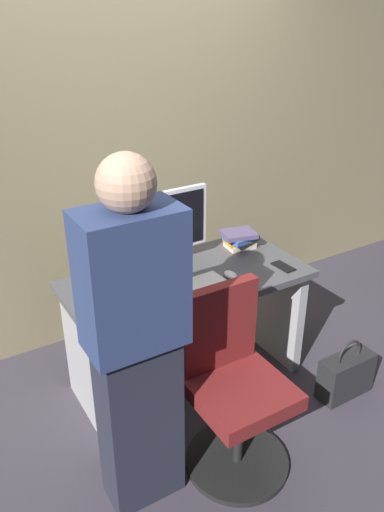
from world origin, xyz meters
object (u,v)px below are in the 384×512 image
object	(u,v)px
monitor	(164,226)
cup_by_monitor	(107,270)
desk	(188,311)
cell_phone	(283,267)
handbag	(346,375)
keyboard	(187,287)
person_at_desk	(136,345)
book_stack	(240,239)
office_chair	(233,391)
mouse	(231,275)
cup_near_keyboard	(123,296)

from	to	relation	value
monitor	cup_by_monitor	world-z (taller)	monitor
desk	cell_phone	distance (m)	0.61
desk	monitor	size ratio (longest dim) A/B	2.53
desk	handbag	distance (m)	1.01
desk	keyboard	bearing A→B (deg)	-120.73
monitor	keyboard	bearing A→B (deg)	-95.02
person_at_desk	monitor	xyz separation A→B (m)	(0.54, 0.76, 0.14)
keyboard	desk	bearing A→B (deg)	56.68
keyboard	book_stack	distance (m)	0.61
desk	cell_phone	size ratio (longest dim) A/B	9.48
cup_by_monitor	handbag	world-z (taller)	cup_by_monitor
desk	office_chair	bearing A→B (deg)	-100.76
mouse	cell_phone	world-z (taller)	mouse
monitor	handbag	bearing A→B (deg)	-44.89
person_at_desk	cell_phone	world-z (taller)	person_at_desk
monitor	cup_by_monitor	distance (m)	0.41
monitor	keyboard	xyz separation A→B (m)	(-0.03, -0.29, -0.25)
monitor	mouse	size ratio (longest dim) A/B	5.40
desk	cup_by_monitor	xyz separation A→B (m)	(-0.39, 0.22, 0.27)
person_at_desk	mouse	world-z (taller)	person_at_desk
cup_by_monitor	mouse	bearing A→B (deg)	-30.90
mouse	handbag	bearing A→B (deg)	-41.00
desk	person_at_desk	size ratio (longest dim) A/B	0.83
office_chair	cup_by_monitor	distance (m)	0.96
office_chair	cup_by_monitor	xyz separation A→B (m)	(-0.27, 0.85, 0.34)
cup_near_keyboard	book_stack	xyz separation A→B (m)	(0.89, 0.23, 0.02)
person_at_desk	cup_by_monitor	world-z (taller)	person_at_desk
keyboard	handbag	size ratio (longest dim) A/B	1.14
cup_by_monitor	keyboard	bearing A→B (deg)	-46.42
person_at_desk	handbag	size ratio (longest dim) A/B	4.34
mouse	handbag	size ratio (longest dim) A/B	0.26
book_stack	handbag	bearing A→B (deg)	-70.93
office_chair	handbag	xyz separation A→B (m)	(0.85, 0.04, -0.29)
mouse	cup_by_monitor	world-z (taller)	cup_by_monitor
office_chair	desk	bearing A→B (deg)	79.24
office_chair	cup_by_monitor	bearing A→B (deg)	107.65
book_stack	office_chair	bearing A→B (deg)	-126.91
monitor	cup_near_keyboard	bearing A→B (deg)	-146.50
cup_near_keyboard	handbag	distance (m)	1.41
handbag	keyboard	bearing A→B (deg)	149.20
book_stack	handbag	distance (m)	1.02
person_at_desk	keyboard	world-z (taller)	person_at_desk
office_chair	monitor	distance (m)	0.98
person_at_desk	book_stack	xyz separation A→B (m)	(1.06, 0.73, -0.06)
cup_by_monitor	cell_phone	xyz separation A→B (m)	(0.93, -0.41, -0.05)
office_chair	keyboard	distance (m)	0.60
keyboard	cup_by_monitor	bearing A→B (deg)	130.99
office_chair	person_at_desk	world-z (taller)	person_at_desk
person_at_desk	mouse	distance (m)	0.91
mouse	monitor	bearing A→B (deg)	128.22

